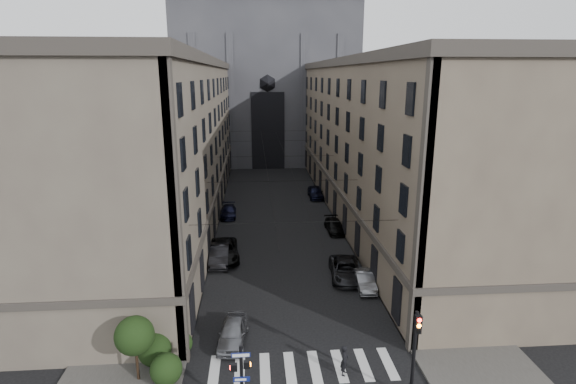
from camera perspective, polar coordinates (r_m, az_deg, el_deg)
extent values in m
cube|color=#383533|center=(57.37, -12.07, -2.83)|extent=(7.00, 80.00, 0.15)
cube|color=#383533|center=(58.34, 8.84, -2.38)|extent=(7.00, 80.00, 0.15)
cube|color=beige|center=(28.94, 1.84, -21.37)|extent=(11.00, 3.20, 0.01)
cube|color=#534940|center=(55.90, -15.62, 5.89)|extent=(13.00, 60.00, 18.00)
cube|color=#38332D|center=(55.33, -16.31, 15.55)|extent=(13.60, 60.60, 0.90)
cube|color=#38332D|center=(56.79, -15.29, 1.11)|extent=(13.40, 60.30, 0.50)
cube|color=brown|center=(57.17, 12.14, 6.29)|extent=(13.00, 60.00, 18.00)
cube|color=#38332D|center=(56.61, 12.66, 15.74)|extent=(13.60, 60.60, 0.90)
cube|color=#38332D|center=(58.04, 11.88, 1.60)|extent=(13.40, 60.30, 0.50)
cube|color=#2D2D33|center=(93.30, -2.85, 13.44)|extent=(34.00, 22.00, 30.00)
cube|color=#38332D|center=(94.25, -2.98, 22.90)|extent=(35.00, 23.00, 1.20)
cube|color=black|center=(82.85, -2.56, 7.73)|extent=(6.00, 0.30, 14.00)
cylinder|color=black|center=(24.84, -5.90, -22.67)|extent=(0.18, 0.18, 4.00)
cube|color=orange|center=(24.29, -5.25, -20.97)|extent=(0.34, 0.24, 0.38)
cube|color=#FF0C07|center=(24.52, -6.89, -21.23)|extent=(0.34, 0.24, 0.38)
cube|color=navy|center=(23.82, -6.01, -19.89)|extent=(0.95, 0.05, 0.24)
cube|color=navy|center=(24.64, -5.92, -22.57)|extent=(0.85, 0.05, 0.27)
cylinder|color=black|center=(26.20, 15.67, -19.36)|extent=(0.20, 0.20, 5.20)
cube|color=black|center=(24.98, 16.17, -15.82)|extent=(0.34, 0.30, 1.00)
cylinder|color=#FF0C07|center=(24.69, 16.36, -15.36)|extent=(0.22, 0.05, 0.22)
cylinder|color=orange|center=(24.85, 16.31, -16.00)|extent=(0.22, 0.05, 0.22)
cylinder|color=black|center=(25.01, 16.25, -16.63)|extent=(0.22, 0.05, 0.22)
sphere|color=black|center=(27.88, -15.22, -20.89)|extent=(1.80, 1.80, 1.80)
sphere|color=black|center=(29.47, -16.58, -18.62)|extent=(2.00, 2.00, 2.00)
sphere|color=black|center=(30.20, -13.40, -18.17)|extent=(1.40, 1.40, 1.40)
cylinder|color=black|center=(28.47, -18.64, -19.62)|extent=(0.16, 0.16, 2.40)
sphere|color=black|center=(27.62, -18.92, -16.86)|extent=(2.20, 2.20, 2.20)
cylinder|color=black|center=(29.93, 0.92, -3.89)|extent=(14.00, 0.03, 0.03)
cylinder|color=black|center=(41.44, -0.61, 1.39)|extent=(14.00, 0.03, 0.03)
cylinder|color=black|center=(54.16, -1.53, 4.55)|extent=(14.00, 0.03, 0.03)
cylinder|color=black|center=(66.98, -2.10, 6.51)|extent=(14.00, 0.03, 0.03)
cylinder|color=black|center=(78.87, -2.46, 7.74)|extent=(14.00, 0.03, 0.03)
cylinder|color=black|center=(55.16, -2.93, 4.30)|extent=(0.03, 60.00, 0.03)
cylinder|color=black|center=(55.29, -0.23, 4.35)|extent=(0.03, 60.00, 0.03)
imported|color=slate|center=(30.93, -7.02, -17.21)|extent=(2.20, 4.55, 1.50)
imported|color=black|center=(42.57, -8.70, -7.87)|extent=(1.87, 5.05, 1.65)
imported|color=black|center=(43.42, -8.15, -7.38)|extent=(3.28, 6.17, 1.65)
imported|color=black|center=(55.88, -7.57, -2.47)|extent=(1.96, 4.61, 1.33)
imported|color=slate|center=(38.07, 9.68, -11.00)|extent=(1.56, 4.09, 1.33)
imported|color=black|center=(39.51, 7.32, -9.75)|extent=(3.01, 5.74, 1.54)
imported|color=black|center=(50.47, 5.96, -4.32)|extent=(2.02, 4.62, 1.32)
imported|color=black|center=(63.93, 3.51, -0.02)|extent=(1.97, 4.85, 1.65)
imported|color=black|center=(28.08, 7.20, -20.44)|extent=(0.68, 0.80, 1.87)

